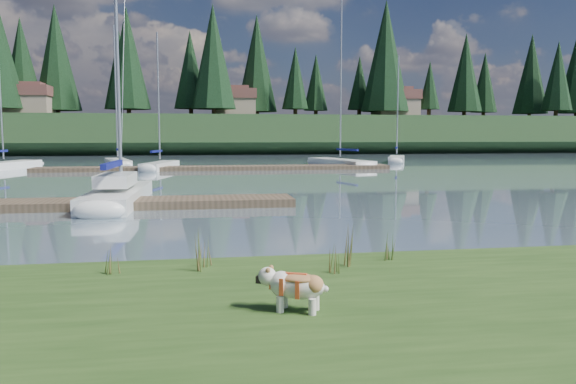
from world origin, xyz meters
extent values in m
plane|color=slate|center=(0.00, 30.00, 0.00)|extent=(200.00, 200.00, 0.00)
cube|color=#2D4A1A|center=(0.00, -6.00, 0.17)|extent=(60.00, 9.00, 0.35)
cube|color=black|center=(0.00, 73.00, 2.50)|extent=(200.00, 20.00, 5.00)
cylinder|color=silver|center=(1.50, -4.87, 0.46)|extent=(0.10, 0.10, 0.21)
cylinder|color=silver|center=(1.58, -4.68, 0.46)|extent=(0.10, 0.10, 0.21)
cylinder|color=silver|center=(1.89, -5.04, 0.46)|extent=(0.10, 0.10, 0.21)
cylinder|color=silver|center=(1.97, -4.85, 0.46)|extent=(0.10, 0.10, 0.21)
ellipsoid|color=silver|center=(1.75, -4.86, 0.68)|extent=(0.78, 0.60, 0.33)
ellipsoid|color=#AC7340|center=(1.75, -4.86, 0.78)|extent=(0.58, 0.49, 0.12)
ellipsoid|color=silver|center=(1.36, -4.70, 0.78)|extent=(0.32, 0.33, 0.24)
cube|color=black|center=(1.26, -4.65, 0.74)|extent=(0.12, 0.14, 0.10)
cube|color=white|center=(-2.48, 10.23, 0.22)|extent=(1.95, 7.56, 0.70)
ellipsoid|color=white|center=(-2.36, 13.98, 0.22)|extent=(1.70, 2.10, 0.70)
cylinder|color=silver|center=(-2.46, 10.91, 6.49)|extent=(0.14, 0.14, 11.38)
cube|color=#0E125D|center=(-2.52, 9.12, 1.55)|extent=(0.31, 3.42, 0.20)
cube|color=white|center=(-2.50, 9.80, 0.95)|extent=(1.28, 2.77, 0.45)
cube|color=#4C3D2C|center=(-4.00, 9.00, 0.15)|extent=(16.00, 2.00, 0.30)
cube|color=#4C3D2C|center=(2.00, 30.00, 0.15)|extent=(26.00, 2.20, 0.30)
cube|color=white|center=(-13.87, 33.40, 0.22)|extent=(3.77, 7.72, 0.70)
ellipsoid|color=white|center=(-12.81, 37.02, 0.22)|extent=(2.16, 2.44, 0.70)
cylinder|color=silver|center=(-13.87, 33.40, 6.52)|extent=(0.12, 0.12, 11.43)
cube|color=white|center=(-5.98, 36.68, 0.22)|extent=(3.09, 7.04, 0.70)
ellipsoid|color=white|center=(-6.77, 40.03, 0.22)|extent=(1.89, 2.17, 0.70)
cylinder|color=silver|center=(-5.98, 36.68, 6.17)|extent=(0.12, 0.12, 10.73)
cube|color=#0E125D|center=(-5.77, 35.77, 1.40)|extent=(0.82, 2.71, 0.20)
cube|color=white|center=(-2.21, 31.32, 0.22)|extent=(2.72, 6.07, 0.70)
ellipsoid|color=white|center=(-1.51, 34.19, 0.22)|extent=(1.64, 1.88, 0.70)
cylinder|color=silver|center=(-2.21, 31.32, 5.45)|extent=(0.12, 0.12, 9.31)
cube|color=#0E125D|center=(-2.41, 30.54, 1.40)|extent=(0.76, 2.33, 0.20)
cube|color=white|center=(12.36, 33.69, 0.22)|extent=(3.93, 8.60, 0.70)
ellipsoid|color=white|center=(11.31, 37.76, 0.22)|extent=(2.34, 2.67, 0.70)
cylinder|color=silver|center=(12.36, 33.69, 7.25)|extent=(0.12, 0.12, 12.90)
cube|color=#0E125D|center=(12.64, 32.58, 1.40)|extent=(1.02, 3.28, 0.20)
cube|color=white|center=(19.26, 39.00, 0.22)|extent=(3.47, 5.99, 0.70)
ellipsoid|color=white|center=(20.37, 41.74, 0.22)|extent=(1.80, 1.98, 0.70)
cylinder|color=silver|center=(19.26, 39.00, 5.37)|extent=(0.12, 0.12, 9.13)
cube|color=#0E125D|center=(18.95, 38.25, 1.40)|extent=(1.07, 2.26, 0.20)
cone|color=#475B23|center=(0.41, -2.44, 0.68)|extent=(0.03, 0.03, 0.65)
cone|color=brown|center=(0.52, -2.51, 0.61)|extent=(0.03, 0.03, 0.52)
cone|color=#475B23|center=(0.47, -2.41, 0.71)|extent=(0.03, 0.03, 0.72)
cone|color=brown|center=(0.55, -2.47, 0.58)|extent=(0.03, 0.03, 0.46)
cone|color=#475B23|center=(0.43, -2.52, 0.64)|extent=(0.03, 0.03, 0.59)
cone|color=#475B23|center=(0.52, -2.12, 0.59)|extent=(0.03, 0.03, 0.49)
cone|color=brown|center=(0.63, -2.19, 0.55)|extent=(0.03, 0.03, 0.39)
cone|color=#475B23|center=(0.58, -2.09, 0.62)|extent=(0.03, 0.03, 0.54)
cone|color=brown|center=(0.66, -2.15, 0.52)|extent=(0.03, 0.03, 0.34)
cone|color=#475B23|center=(0.54, -2.20, 0.57)|extent=(0.03, 0.03, 0.44)
cone|color=#475B23|center=(2.99, -2.53, 0.70)|extent=(0.03, 0.03, 0.69)
cone|color=brown|center=(3.10, -2.60, 0.63)|extent=(0.03, 0.03, 0.55)
cone|color=#475B23|center=(3.05, -2.50, 0.73)|extent=(0.03, 0.03, 0.76)
cone|color=brown|center=(3.13, -2.56, 0.59)|extent=(0.03, 0.03, 0.48)
cone|color=#475B23|center=(3.01, -2.61, 0.66)|extent=(0.03, 0.03, 0.62)
cone|color=#475B23|center=(-0.99, -2.42, 0.57)|extent=(0.03, 0.03, 0.43)
cone|color=brown|center=(-0.88, -2.49, 0.52)|extent=(0.03, 0.03, 0.34)
cone|color=#475B23|center=(-0.93, -2.39, 0.59)|extent=(0.03, 0.03, 0.47)
cone|color=brown|center=(-0.85, -2.45, 0.50)|extent=(0.03, 0.03, 0.30)
cone|color=#475B23|center=(-0.97, -2.50, 0.54)|extent=(0.03, 0.03, 0.39)
cone|color=#475B23|center=(2.63, -2.95, 0.58)|extent=(0.03, 0.03, 0.45)
cone|color=brown|center=(2.74, -3.02, 0.53)|extent=(0.03, 0.03, 0.36)
cone|color=#475B23|center=(2.69, -2.92, 0.60)|extent=(0.03, 0.03, 0.50)
cone|color=brown|center=(2.77, -2.98, 0.51)|extent=(0.03, 0.03, 0.32)
cone|color=#475B23|center=(2.65, -3.03, 0.55)|extent=(0.03, 0.03, 0.41)
cone|color=#475B23|center=(3.84, -2.16, 0.59)|extent=(0.03, 0.03, 0.48)
cone|color=brown|center=(3.95, -2.23, 0.54)|extent=(0.03, 0.03, 0.39)
cone|color=#475B23|center=(3.90, -2.13, 0.62)|extent=(0.03, 0.03, 0.53)
cone|color=brown|center=(3.98, -2.19, 0.52)|extent=(0.03, 0.03, 0.34)
cone|color=#475B23|center=(3.86, -2.24, 0.57)|extent=(0.03, 0.03, 0.43)
cube|color=#33281C|center=(0.00, -1.60, 0.07)|extent=(60.00, 0.50, 0.14)
cylinder|color=#382619|center=(-25.00, 68.00, 5.90)|extent=(0.60, 0.60, 1.80)
cylinder|color=#382619|center=(-10.00, 72.00, 5.90)|extent=(0.60, 0.60, 1.80)
cone|color=black|center=(-10.00, 72.00, 11.75)|extent=(4.84, 4.84, 11.00)
cylinder|color=#382619|center=(3.00, 66.00, 5.90)|extent=(0.60, 0.60, 1.80)
cone|color=black|center=(3.00, 66.00, 13.10)|extent=(6.16, 6.16, 14.00)
cylinder|color=#382619|center=(15.00, 70.00, 5.90)|extent=(0.60, 0.60, 1.80)
cone|color=black|center=(15.00, 70.00, 10.85)|extent=(3.96, 3.96, 9.00)
cylinder|color=#382619|center=(28.00, 68.00, 5.90)|extent=(0.60, 0.60, 1.80)
cone|color=black|center=(28.00, 68.00, 14.00)|extent=(7.04, 7.04, 16.00)
cylinder|color=#382619|center=(42.00, 71.00, 5.90)|extent=(0.60, 0.60, 1.80)
cone|color=black|center=(42.00, 71.00, 12.20)|extent=(5.28, 5.28, 12.00)
cylinder|color=#382619|center=(55.00, 67.00, 5.90)|extent=(0.60, 0.60, 1.80)
cone|color=black|center=(55.00, 67.00, 11.52)|extent=(4.62, 4.62, 10.50)
cube|color=gray|center=(-22.00, 70.00, 6.40)|extent=(6.00, 5.00, 2.80)
cube|color=brown|center=(-22.00, 70.00, 8.50)|extent=(6.30, 5.30, 1.40)
cube|color=brown|center=(-22.00, 70.00, 9.30)|extent=(4.20, 3.60, 0.70)
cube|color=gray|center=(6.00, 71.00, 6.40)|extent=(6.00, 5.00, 2.80)
cube|color=brown|center=(6.00, 71.00, 8.50)|extent=(6.30, 5.30, 1.40)
cube|color=brown|center=(6.00, 71.00, 9.30)|extent=(4.20, 3.60, 0.70)
cube|color=gray|center=(30.00, 69.00, 6.40)|extent=(6.00, 5.00, 2.80)
cube|color=brown|center=(30.00, 69.00, 8.50)|extent=(6.30, 5.30, 1.40)
cube|color=brown|center=(30.00, 69.00, 9.30)|extent=(4.20, 3.60, 0.70)
camera|label=1|loc=(0.46, -11.83, 2.63)|focal=35.00mm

